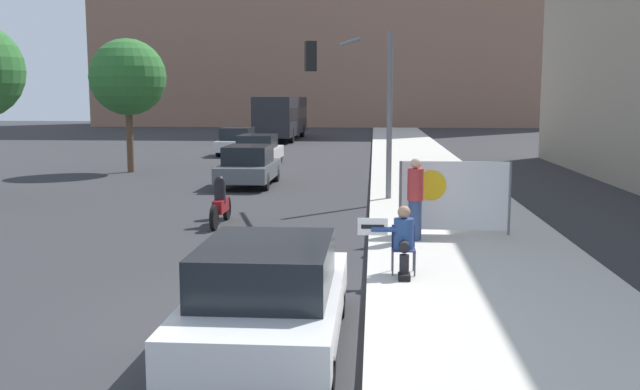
{
  "coord_description": "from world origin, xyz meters",
  "views": [
    {
      "loc": [
        1.66,
        -9.52,
        3.18
      ],
      "look_at": [
        0.5,
        5.85,
        1.04
      ],
      "focal_mm": 40.0,
      "sensor_mm": 36.0,
      "label": 1
    }
  ],
  "objects": [
    {
      "name": "traffic_light_pole",
      "position": [
        1.18,
        11.29,
        3.44
      ],
      "size": [
        2.53,
        2.29,
        4.85
      ],
      "color": "slate",
      "rests_on": "sidewalk_curb"
    },
    {
      "name": "street_tree_midblock",
      "position": [
        -8.56,
        19.69,
        3.95
      ],
      "size": [
        3.16,
        3.16,
        5.55
      ],
      "color": "brown",
      "rests_on": "ground_plane"
    },
    {
      "name": "seated_protester",
      "position": [
        2.16,
        2.4,
        0.79
      ],
      "size": [
        0.99,
        0.77,
        1.17
      ],
      "rotation": [
        0.0,
        0.0,
        0.13
      ],
      "color": "#474C56",
      "rests_on": "sidewalk_curb"
    },
    {
      "name": "car_on_road_midblock",
      "position": [
        -3.69,
        23.02,
        0.71
      ],
      "size": [
        1.84,
        4.39,
        1.42
      ],
      "color": "white",
      "rests_on": "ground_plane"
    },
    {
      "name": "sidewalk_curb",
      "position": [
        3.68,
        15.0,
        0.08
      ],
      "size": [
        4.23,
        90.0,
        0.17
      ],
      "primitive_type": "cube",
      "color": "beige",
      "rests_on": "ground_plane"
    },
    {
      "name": "parked_car_curbside",
      "position": [
        0.34,
        -0.85,
        0.69
      ],
      "size": [
        1.84,
        4.22,
        1.38
      ],
      "color": "white",
      "rests_on": "ground_plane"
    },
    {
      "name": "city_bus_on_road",
      "position": [
        -5.07,
        42.37,
        1.8
      ],
      "size": [
        2.54,
        11.71,
        3.12
      ],
      "color": "#232328",
      "rests_on": "ground_plane"
    },
    {
      "name": "ground_plane",
      "position": [
        0.0,
        0.0,
        0.0
      ],
      "size": [
        160.0,
        160.0,
        0.0
      ],
      "primitive_type": "plane",
      "color": "#303033"
    },
    {
      "name": "car_on_road_distant",
      "position": [
        -5.73,
        28.77,
        0.74
      ],
      "size": [
        1.8,
        4.23,
        1.5
      ],
      "color": "silver",
      "rests_on": "ground_plane"
    },
    {
      "name": "protest_banner",
      "position": [
        3.42,
        6.04,
        1.02
      ],
      "size": [
        2.42,
        0.06,
        1.61
      ],
      "color": "slate",
      "rests_on": "sidewalk_curb"
    },
    {
      "name": "motorcycle_on_road",
      "position": [
        -2.13,
        7.72,
        0.53
      ],
      "size": [
        0.28,
        2.09,
        1.23
      ],
      "color": "maroon",
      "rests_on": "ground_plane"
    },
    {
      "name": "car_on_road_nearest",
      "position": [
        -2.78,
        15.49,
        0.72
      ],
      "size": [
        1.77,
        4.16,
        1.45
      ],
      "color": "#565B60",
      "rests_on": "ground_plane"
    },
    {
      "name": "jogger_on_sidewalk",
      "position": [
        2.54,
        5.37,
        1.05
      ],
      "size": [
        0.34,
        0.34,
        1.73
      ],
      "rotation": [
        0.0,
        0.0,
        2.94
      ],
      "color": "#334775",
      "rests_on": "sidewalk_curb"
    }
  ]
}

